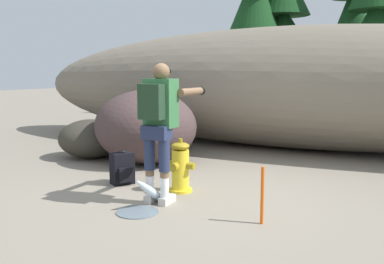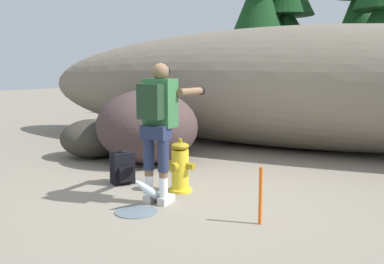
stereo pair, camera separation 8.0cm
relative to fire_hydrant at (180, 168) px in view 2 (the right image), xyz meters
name	(u,v)px [view 2 (the right image)]	position (x,y,z in m)	size (l,w,h in m)	color
ground_plane	(191,196)	(0.20, -0.05, -0.34)	(56.00, 56.00, 0.04)	gray
dirt_embankment	(288,87)	(0.20, 4.02, 0.91)	(12.61, 3.20, 2.47)	#756B5B
fire_hydrant	(180,168)	(0.00, 0.00, 0.00)	(0.40, 0.35, 0.70)	yellow
hydrant_water_jet	(152,199)	(0.00, -0.65, -0.25)	(0.47, 1.06, 0.62)	silver
utility_worker	(159,116)	(0.01, -0.49, 0.72)	(0.56, 0.99, 1.65)	beige
spare_backpack	(123,168)	(-0.91, -0.04, -0.10)	(0.36, 0.36, 0.47)	black
boulder_large	(147,127)	(-1.41, 1.27, 0.30)	(1.60, 1.76, 1.25)	#453433
boulder_mid	(92,138)	(-2.57, 1.20, 0.03)	(1.15, 1.13, 0.70)	#353229
boulder_small	(158,133)	(-1.81, 2.20, 0.05)	(1.04, 1.13, 0.74)	#383937
pine_tree_left	(286,25)	(-1.81, 10.32, 2.83)	(2.92, 2.92, 5.36)	#47331E
pine_tree_center	(358,12)	(0.49, 10.58, 3.15)	(2.38, 2.38, 6.80)	#47331E
pine_tree_right	(380,22)	(1.30, 9.41, 2.68)	(2.48, 2.48, 5.44)	#47331E
survey_stake	(260,196)	(1.33, -0.64, -0.02)	(0.04, 0.04, 0.60)	#E55914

